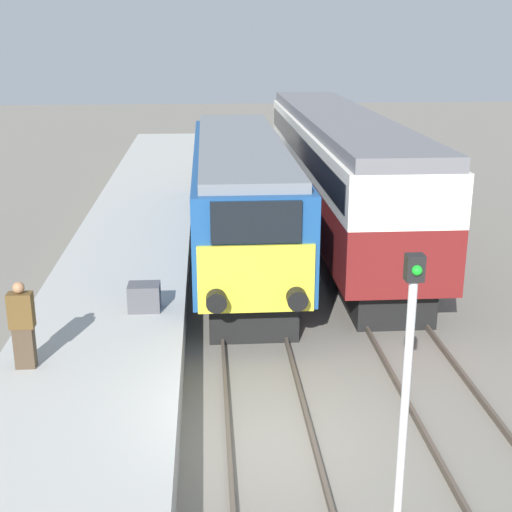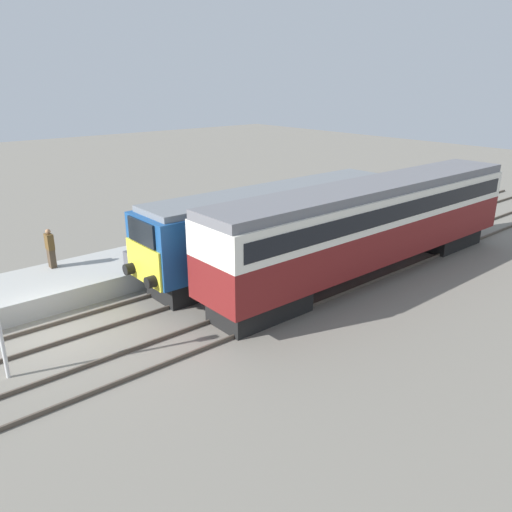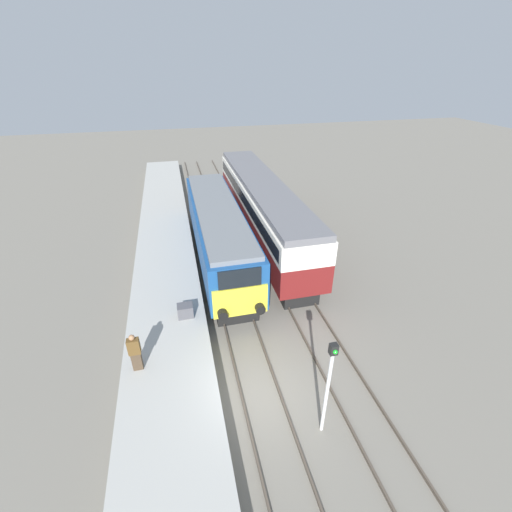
% 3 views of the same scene
% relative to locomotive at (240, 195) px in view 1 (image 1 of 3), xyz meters
% --- Properties ---
extents(ground_plane, '(120.00, 120.00, 0.00)m').
position_rel_locomotive_xyz_m(ground_plane, '(0.00, -10.32, -2.08)').
color(ground_plane, slate).
extents(platform_left, '(3.50, 50.00, 0.82)m').
position_rel_locomotive_xyz_m(platform_left, '(-3.30, -2.32, -1.67)').
color(platform_left, '#A8A8A3').
rests_on(platform_left, ground_plane).
extents(rails_near_track, '(1.51, 60.00, 0.14)m').
position_rel_locomotive_xyz_m(rails_near_track, '(0.00, -5.32, -2.01)').
color(rails_near_track, '#4C4238').
rests_on(rails_near_track, ground_plane).
extents(rails_far_track, '(1.50, 60.00, 0.14)m').
position_rel_locomotive_xyz_m(rails_far_track, '(3.40, -5.32, -2.01)').
color(rails_far_track, '#4C4238').
rests_on(rails_far_track, ground_plane).
extents(locomotive, '(2.70, 13.71, 3.72)m').
position_rel_locomotive_xyz_m(locomotive, '(0.00, 0.00, 0.00)').
color(locomotive, black).
rests_on(locomotive, ground_plane).
extents(passenger_carriage, '(2.75, 17.21, 4.17)m').
position_rel_locomotive_xyz_m(passenger_carriage, '(3.40, 2.59, 0.43)').
color(passenger_carriage, black).
rests_on(passenger_carriage, ground_plane).
extents(person_on_platform, '(0.44, 0.26, 1.67)m').
position_rel_locomotive_xyz_m(person_on_platform, '(-4.39, -8.59, -0.43)').
color(person_on_platform, '#473828').
rests_on(person_on_platform, platform_left).
extents(signal_post, '(0.24, 0.28, 3.96)m').
position_rel_locomotive_xyz_m(signal_post, '(1.70, -12.10, 0.27)').
color(signal_post, silver).
rests_on(signal_post, ground_plane).
extents(luggage_crate, '(0.70, 0.56, 0.60)m').
position_rel_locomotive_xyz_m(luggage_crate, '(-2.43, -5.89, -0.96)').
color(luggage_crate, '#4C4C51').
rests_on(luggage_crate, platform_left).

